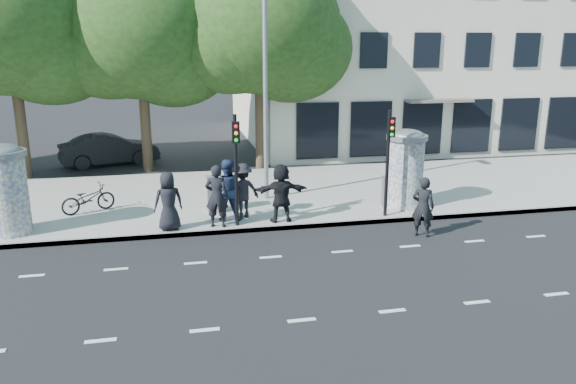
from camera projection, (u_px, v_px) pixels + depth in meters
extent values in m
plane|color=black|center=(281.00, 278.00, 13.72)|extent=(120.00, 120.00, 0.00)
cube|color=gray|center=(242.00, 195.00, 20.79)|extent=(40.00, 8.00, 0.15)
cube|color=slate|center=(258.00, 229.00, 17.05)|extent=(40.00, 0.10, 0.16)
cube|color=silver|center=(302.00, 320.00, 11.64)|extent=(32.00, 0.12, 0.01)
cube|color=silver|center=(271.00, 257.00, 15.04)|extent=(32.00, 0.12, 0.01)
cylinder|color=beige|center=(6.00, 195.00, 16.19)|extent=(1.20, 1.20, 2.30)
cylinder|color=slate|center=(1.00, 154.00, 15.88)|extent=(1.36, 1.36, 0.16)
ellipsoid|color=slate|center=(0.00, 151.00, 15.85)|extent=(1.10, 1.10, 0.38)
cylinder|color=beige|center=(405.00, 174.00, 18.86)|extent=(1.20, 1.20, 2.30)
cylinder|color=slate|center=(407.00, 137.00, 18.54)|extent=(1.36, 1.36, 0.16)
ellipsoid|color=slate|center=(407.00, 135.00, 18.52)|extent=(1.10, 1.10, 0.38)
cylinder|color=black|center=(236.00, 171.00, 16.76)|extent=(0.11, 0.11, 3.40)
cube|color=black|center=(236.00, 132.00, 16.27)|extent=(0.22, 0.14, 0.62)
cylinder|color=black|center=(387.00, 164.00, 17.72)|extent=(0.11, 0.11, 3.40)
cube|color=black|center=(391.00, 127.00, 17.23)|extent=(0.22, 0.14, 0.62)
cylinder|color=slate|center=(265.00, 85.00, 19.13)|extent=(0.16, 0.16, 8.00)
cylinder|color=#38281C|center=(21.00, 122.00, 23.22)|extent=(0.44, 0.44, 4.73)
ellipsoid|color=#1D3112|center=(8.00, 18.00, 22.14)|extent=(7.20, 7.20, 6.12)
cylinder|color=#38281C|center=(145.00, 122.00, 24.45)|extent=(0.44, 0.44, 4.41)
ellipsoid|color=#1D3112|center=(139.00, 30.00, 23.44)|extent=(6.80, 6.80, 5.78)
cylinder|color=#38281C|center=(260.00, 118.00, 25.04)|extent=(0.44, 0.44, 4.59)
ellipsoid|color=#1D3112|center=(259.00, 24.00, 24.00)|extent=(7.00, 7.00, 5.95)
cube|color=beige|center=(412.00, 34.00, 33.45)|extent=(20.00, 15.00, 12.00)
cube|color=black|center=(471.00, 126.00, 27.46)|extent=(18.00, 0.10, 2.60)
cube|color=#59544C|center=(439.00, 101.00, 26.40)|extent=(3.20, 0.90, 0.12)
cube|color=#194C8C|center=(281.00, 97.00, 25.15)|extent=(1.60, 0.06, 0.30)
imported|color=black|center=(168.00, 201.00, 16.56)|extent=(0.97, 0.74, 1.77)
imported|color=black|center=(217.00, 196.00, 16.83)|extent=(0.80, 0.63, 1.92)
imported|color=navy|center=(227.00, 190.00, 17.45)|extent=(1.09, 0.93, 1.95)
imported|color=black|center=(242.00, 191.00, 17.72)|extent=(1.29, 0.98, 1.76)
imported|color=black|center=(281.00, 193.00, 17.34)|extent=(1.71, 0.63, 1.84)
imported|color=black|center=(423.00, 207.00, 16.47)|extent=(0.78, 0.71, 1.80)
imported|color=black|center=(88.00, 199.00, 18.40)|extent=(1.33, 1.85, 0.92)
cube|color=gray|center=(216.00, 194.00, 18.45)|extent=(0.58, 0.43, 1.20)
cube|color=slate|center=(389.00, 191.00, 19.15)|extent=(0.55, 0.45, 1.02)
imported|color=black|center=(109.00, 149.00, 26.15)|extent=(2.69, 4.66, 1.45)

